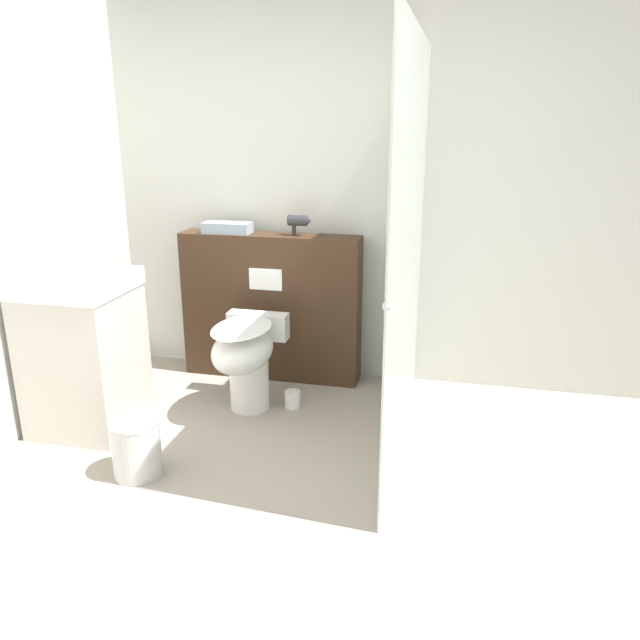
{
  "coord_description": "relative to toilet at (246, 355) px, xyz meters",
  "views": [
    {
      "loc": [
        0.84,
        -2.0,
        1.71
      ],
      "look_at": [
        0.1,
        1.2,
        0.64
      ],
      "focal_mm": 35.0,
      "sensor_mm": 36.0,
      "label": 1
    }
  ],
  "objects": [
    {
      "name": "ground_plane",
      "position": [
        0.38,
        -1.29,
        -0.36
      ],
      "size": [
        12.0,
        12.0,
        0.0
      ],
      "primitive_type": "plane",
      "color": "#9E9384"
    },
    {
      "name": "wall_back",
      "position": [
        0.38,
        0.75,
        0.89
      ],
      "size": [
        8.0,
        0.06,
        2.5
      ],
      "color": "silver",
      "rests_on": "ground_plane"
    },
    {
      "name": "partition_panel",
      "position": [
        -0.02,
        0.57,
        0.13
      ],
      "size": [
        1.21,
        0.22,
        0.99
      ],
      "color": "#3D2819",
      "rests_on": "ground_plane"
    },
    {
      "name": "shower_glass",
      "position": [
        0.95,
        -0.15,
        0.7
      ],
      "size": [
        0.04,
        1.73,
        2.12
      ],
      "color": "silver",
      "rests_on": "ground_plane"
    },
    {
      "name": "toilet",
      "position": [
        0.0,
        0.0,
        0.0
      ],
      "size": [
        0.38,
        0.61,
        0.57
      ],
      "color": "white",
      "rests_on": "ground_plane"
    },
    {
      "name": "sink_vanity",
      "position": [
        -0.82,
        -0.4,
        0.09
      ],
      "size": [
        0.55,
        0.53,
        1.05
      ],
      "color": "beige",
      "rests_on": "ground_plane"
    },
    {
      "name": "hair_drier",
      "position": [
        0.18,
        0.57,
        0.72
      ],
      "size": [
        0.15,
        0.07,
        0.13
      ],
      "color": "#2D2D33",
      "rests_on": "partition_panel"
    },
    {
      "name": "folded_towel",
      "position": [
        -0.3,
        0.55,
        0.66
      ],
      "size": [
        0.32,
        0.14,
        0.07
      ],
      "color": "#8C9EAD",
      "rests_on": "partition_panel"
    },
    {
      "name": "spare_toilet_roll",
      "position": [
        0.25,
        0.11,
        -0.31
      ],
      "size": [
        0.1,
        0.1,
        0.1
      ],
      "color": "white",
      "rests_on": "ground_plane"
    },
    {
      "name": "waste_bin",
      "position": [
        -0.3,
        -0.81,
        -0.22
      ],
      "size": [
        0.25,
        0.25,
        0.29
      ],
      "color": "silver",
      "rests_on": "ground_plane"
    }
  ]
}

